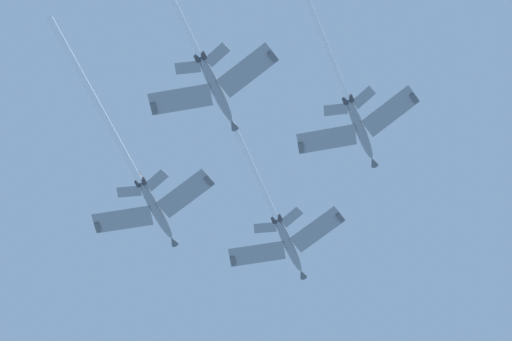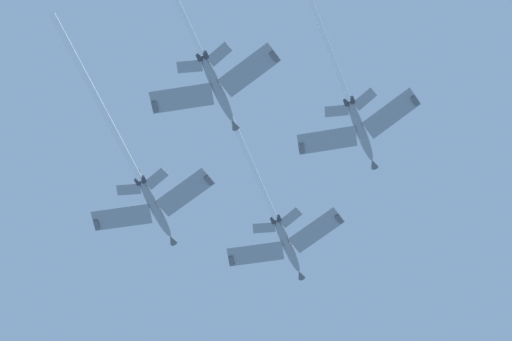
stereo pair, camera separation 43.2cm
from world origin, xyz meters
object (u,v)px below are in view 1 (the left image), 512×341
(jet_right_wing, at_px, (350,105))
(jet_lead, at_px, (278,221))
(jet_slot, at_px, (204,65))
(jet_left_wing, at_px, (136,174))

(jet_right_wing, bearing_deg, jet_lead, 102.27)
(jet_slot, bearing_deg, jet_left_wing, 105.66)
(jet_lead, bearing_deg, jet_right_wing, -77.73)
(jet_left_wing, distance_m, jet_right_wing, 33.96)
(jet_lead, height_order, jet_right_wing, jet_lead)
(jet_lead, height_order, jet_left_wing, jet_lead)
(jet_lead, height_order, jet_slot, jet_lead)
(jet_lead, distance_m, jet_slot, 31.16)
(jet_lead, bearing_deg, jet_slot, -129.79)
(jet_right_wing, bearing_deg, jet_slot, 179.92)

